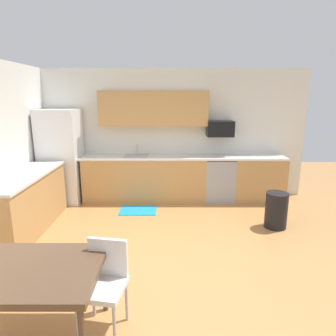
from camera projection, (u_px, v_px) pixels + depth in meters
ground_plane at (168, 255)px, 4.13m from camera, size 12.00×12.00×0.00m
wall_back at (168, 134)px, 6.39m from camera, size 5.80×0.10×2.70m
cabinet_run_back at (144, 179)px, 6.26m from camera, size 2.51×0.60×0.90m
cabinet_run_back_right at (257, 179)px, 6.26m from camera, size 1.04×0.60×0.90m
cabinet_run_left at (25, 204)px, 4.80m from camera, size 0.60×2.00×0.90m
countertop_back at (168, 157)px, 6.15m from camera, size 4.80×0.64×0.04m
countertop_left at (22, 176)px, 4.69m from camera, size 0.64×2.00×0.04m
upper_cabinets_back at (153, 108)px, 6.05m from camera, size 2.20×0.34×0.70m
refrigerator at (61, 157)px, 6.06m from camera, size 0.76×0.70×1.89m
oven_range at (218, 179)px, 6.26m from camera, size 0.60×0.60×0.91m
microwave at (220, 129)px, 6.11m from camera, size 0.54×0.36×0.32m
sink_basin at (136, 159)px, 6.16m from camera, size 0.48×0.40×0.14m
sink_faucet at (137, 150)px, 6.30m from camera, size 0.02×0.02×0.24m
dining_table at (17, 275)px, 2.54m from camera, size 1.40×0.90×0.72m
chair_near_table at (104, 279)px, 2.75m from camera, size 0.46×0.46×0.85m
trash_bin at (276, 210)px, 4.95m from camera, size 0.36×0.36×0.60m
floor_mat at (138, 210)px, 5.73m from camera, size 0.70×0.50×0.01m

